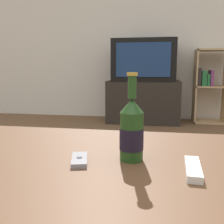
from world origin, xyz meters
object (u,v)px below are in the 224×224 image
Objects in this scene: tv_stand at (143,101)px; cell_phone at (79,160)px; remote_control at (193,169)px; television at (144,60)px; beer_bottle at (132,130)px; bookshelf at (209,84)px.

tv_stand is 7.56× the size of cell_phone.
television is at bearing 99.32° from remote_control.
remote_control is at bearing -84.23° from tv_stand.
beer_bottle reaches higher than cell_phone.
television is at bearing -172.29° from bookshelf.
beer_bottle is at bearing -87.87° from tv_stand.
beer_bottle is 0.21m from remote_control.
bookshelf is at bearing 7.71° from television.
cell_phone is at bearing -163.38° from beer_bottle.
remote_control is (0.28, -2.74, -0.38)m from television.
cell_phone is at bearing -91.16° from television.
tv_stand is 1.18× the size of television.
beer_bottle is (0.10, -2.67, 0.24)m from tv_stand.
beer_bottle is at bearing 161.71° from remote_control.
bookshelf is at bearing 82.55° from remote_control.
tv_stand reaches higher than remote_control.
cell_phone is 0.75× the size of remote_control.
remote_control reaches higher than cell_phone.
beer_bottle is at bearing -104.74° from bookshelf.
television reaches higher than remote_control.
television reaches higher than bookshelf.
television is 6.42× the size of cell_phone.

